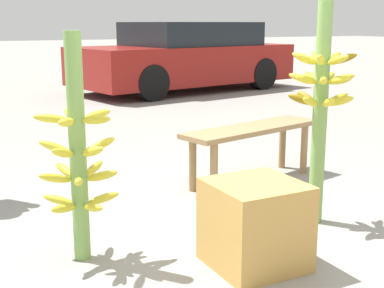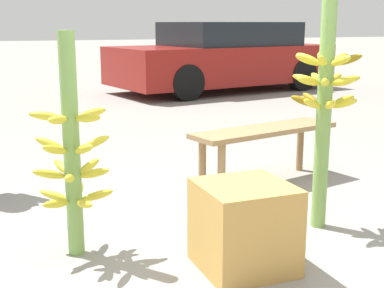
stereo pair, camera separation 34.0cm
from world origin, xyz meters
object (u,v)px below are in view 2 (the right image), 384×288
object	(u,v)px
banana_stalk_center	(325,99)
market_bench	(265,137)
produce_crate	(244,227)
banana_stalk_left	(72,151)
parked_car	(224,57)

from	to	relation	value
banana_stalk_center	market_bench	world-z (taller)	banana_stalk_center
banana_stalk_center	produce_crate	size ratio (longest dim) A/B	3.27
banana_stalk_left	market_bench	distance (m)	1.89
market_bench	parked_car	bearing A→B (deg)	55.07
market_bench	produce_crate	bearing A→B (deg)	-136.13
banana_stalk_left	produce_crate	bearing A→B (deg)	-32.87
produce_crate	parked_car	bearing A→B (deg)	65.81
banana_stalk_center	produce_crate	xyz separation A→B (m)	(-0.74, -0.37, -0.60)
banana_stalk_center	market_bench	distance (m)	1.08
parked_car	banana_stalk_left	bearing A→B (deg)	137.92
banana_stalk_left	market_bench	bearing A→B (deg)	25.80
banana_stalk_center	parked_car	world-z (taller)	banana_stalk_center
banana_stalk_center	produce_crate	world-z (taller)	banana_stalk_center
banana_stalk_center	market_bench	bearing A→B (deg)	81.95
banana_stalk_left	parked_car	xyz separation A→B (m)	(4.04, 6.66, 0.04)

